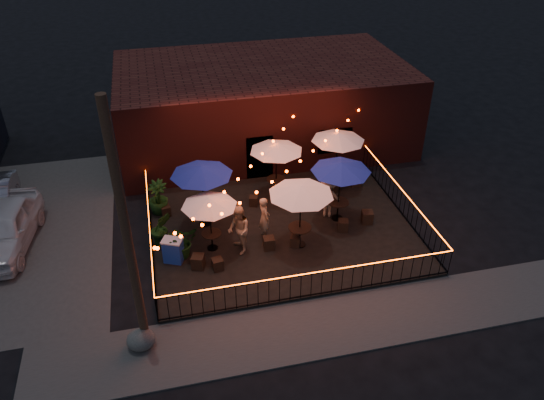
{
  "coord_description": "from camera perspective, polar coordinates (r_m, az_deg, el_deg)",
  "views": [
    {
      "loc": [
        -4.23,
        -14.36,
        12.45
      ],
      "look_at": [
        -0.34,
        2.2,
        1.37
      ],
      "focal_mm": 35.0,
      "sensor_mm": 36.0,
      "label": 1
    }
  ],
  "objects": [
    {
      "name": "cafe_table_3",
      "position": [
        21.83,
        0.47,
        5.63
      ],
      "size": [
        2.39,
        2.39,
        2.46
      ],
      "rotation": [
        0.0,
        0.0,
        0.08
      ],
      "color": "black",
      "rests_on": "patio"
    },
    {
      "name": "potted_shrub_b",
      "position": [
        20.07,
        -11.84,
        -3.01
      ],
      "size": [
        0.85,
        0.71,
        1.43
      ],
      "primitive_type": "imported",
      "rotation": [
        0.0,
        0.0,
        0.11
      ],
      "color": "#1D3E14",
      "rests_on": "patio"
    },
    {
      "name": "patron_c",
      "position": [
        21.25,
        6.05,
        0.3
      ],
      "size": [
        1.27,
        0.98,
        1.73
      ],
      "primitive_type": "imported",
      "rotation": [
        0.0,
        0.0,
        2.8
      ],
      "color": "beige",
      "rests_on": "patio"
    },
    {
      "name": "bistro_chair_9",
      "position": [
        21.4,
        10.2,
        -1.81
      ],
      "size": [
        0.5,
        0.5,
        0.5
      ],
      "primitive_type": "cube",
      "rotation": [
        0.0,
        0.0,
        2.94
      ],
      "color": "black",
      "rests_on": "patio"
    },
    {
      "name": "bistro_chair_5",
      "position": [
        19.88,
        2.52,
        -4.42
      ],
      "size": [
        0.48,
        0.48,
        0.43
      ],
      "primitive_type": "cube",
      "rotation": [
        0.0,
        0.0,
        2.74
      ],
      "color": "black",
      "rests_on": "patio"
    },
    {
      "name": "bistro_chair_3",
      "position": [
        21.87,
        -6.42,
        -0.59
      ],
      "size": [
        0.49,
        0.49,
        0.51
      ],
      "primitive_type": "cube",
      "rotation": [
        0.0,
        0.0,
        3.27
      ],
      "color": "black",
      "rests_on": "patio"
    },
    {
      "name": "potted_shrub_a",
      "position": [
        19.44,
        -9.71,
        -4.42
      ],
      "size": [
        1.43,
        1.35,
        1.25
      ],
      "primitive_type": "imported",
      "rotation": [
        0.0,
        0.0,
        0.42
      ],
      "color": "#183E13",
      "rests_on": "patio"
    },
    {
      "name": "boulder",
      "position": [
        16.79,
        -13.92,
        -14.38
      ],
      "size": [
        1.1,
        1.02,
        0.68
      ],
      "primitive_type": "ellipsoid",
      "rotation": [
        0.0,
        0.0,
        -0.39
      ],
      "color": "#44433F",
      "rests_on": "ground"
    },
    {
      "name": "ground",
      "position": [
        19.47,
        2.46,
        -6.72
      ],
      "size": [
        110.0,
        110.0,
        0.0
      ],
      "primitive_type": "plane",
      "color": "black",
      "rests_on": "ground"
    },
    {
      "name": "utility_pole",
      "position": [
        14.53,
        -15.32,
        -3.88
      ],
      "size": [
        0.26,
        0.26,
        8.0
      ],
      "primitive_type": "cylinder",
      "color": "#362416",
      "rests_on": "ground"
    },
    {
      "name": "bistro_chair_6",
      "position": [
        22.13,
        -1.98,
        -0.09
      ],
      "size": [
        0.44,
        0.44,
        0.41
      ],
      "primitive_type": "cube",
      "rotation": [
        0.0,
        0.0,
        -0.32
      ],
      "color": "black",
      "rests_on": "patio"
    },
    {
      "name": "bistro_chair_2",
      "position": [
        21.92,
        -11.36,
        -1.13
      ],
      "size": [
        0.42,
        0.42,
        0.43
      ],
      "primitive_type": "cube",
      "rotation": [
        0.0,
        0.0,
        0.17
      ],
      "color": "black",
      "rests_on": "patio"
    },
    {
      "name": "bistro_chair_10",
      "position": [
        23.23,
        6.77,
        1.5
      ],
      "size": [
        0.51,
        0.51,
        0.46
      ],
      "primitive_type": "cube",
      "rotation": [
        0.0,
        0.0,
        0.38
      ],
      "color": "black",
      "rests_on": "patio"
    },
    {
      "name": "bistro_chair_8",
      "position": [
        20.82,
        7.65,
        -2.71
      ],
      "size": [
        0.48,
        0.48,
        0.46
      ],
      "primitive_type": "cube",
      "rotation": [
        0.0,
        0.0,
        -0.31
      ],
      "color": "black",
      "rests_on": "patio"
    },
    {
      "name": "cafe_table_2",
      "position": [
        18.7,
        3.15,
        0.98
      ],
      "size": [
        2.87,
        2.87,
        2.61
      ],
      "rotation": [
        0.0,
        0.0,
        0.25
      ],
      "color": "black",
      "rests_on": "patio"
    },
    {
      "name": "patron_b",
      "position": [
        19.19,
        -3.61,
        -3.22
      ],
      "size": [
        0.84,
        1.02,
        1.92
      ],
      "primitive_type": "imported",
      "rotation": [
        0.0,
        0.0,
        -1.44
      ],
      "color": "#D2B28E",
      "rests_on": "patio"
    },
    {
      "name": "cafe_table_0",
      "position": [
        18.81,
        -6.79,
        -0.3
      ],
      "size": [
        2.08,
        2.08,
        2.22
      ],
      "rotation": [
        0.0,
        0.0,
        0.03
      ],
      "color": "black",
      "rests_on": "patio"
    },
    {
      "name": "sidewalk",
      "position": [
        17.2,
        5.4,
        -13.39
      ],
      "size": [
        18.0,
        2.5,
        0.05
      ],
      "primitive_type": "cube",
      "color": "#3D3B39",
      "rests_on": "ground"
    },
    {
      "name": "festoon_lights",
      "position": [
        19.16,
        -1.62,
        1.82
      ],
      "size": [
        10.02,
        8.72,
        1.32
      ],
      "color": "#FF3200",
      "rests_on": "ground"
    },
    {
      "name": "patron_a",
      "position": [
        19.96,
        -0.83,
        -1.9
      ],
      "size": [
        0.52,
        0.69,
        1.73
      ],
      "primitive_type": "imported",
      "rotation": [
        0.0,
        0.0,
        1.74
      ],
      "color": "tan",
      "rests_on": "patio"
    },
    {
      "name": "cafe_table_4",
      "position": [
        20.34,
        7.44,
        3.46
      ],
      "size": [
        2.94,
        2.94,
        2.57
      ],
      "rotation": [
        0.0,
        0.0,
        -0.32
      ],
      "color": "black",
      "rests_on": "patio"
    },
    {
      "name": "bistro_chair_4",
      "position": [
        19.72,
        -0.34,
        -4.65
      ],
      "size": [
        0.42,
        0.42,
        0.48
      ],
      "primitive_type": "cube",
      "rotation": [
        0.0,
        0.0,
        -0.05
      ],
      "color": "black",
      "rests_on": "patio"
    },
    {
      "name": "fence_right",
      "position": [
        22.18,
        13.66,
        -0.09
      ],
      "size": [
        0.04,
        8.0,
        1.04
      ],
      "rotation": [
        0.0,
        0.0,
        1.57
      ],
      "color": "black",
      "rests_on": "patio"
    },
    {
      "name": "brick_building",
      "position": [
        27.01,
        -1.04,
        10.29
      ],
      "size": [
        14.0,
        8.0,
        4.0
      ],
      "color": "#3E1410",
      "rests_on": "ground"
    },
    {
      "name": "cafe_table_5",
      "position": [
        22.72,
        7.13,
        6.69
      ],
      "size": [
        2.63,
        2.63,
        2.53
      ],
      "rotation": [
        0.0,
        0.0,
        -0.16
      ],
      "color": "black",
      "rests_on": "patio"
    },
    {
      "name": "bistro_chair_0",
      "position": [
        19.04,
        -7.96,
        -6.58
      ],
      "size": [
        0.54,
        0.54,
        0.51
      ],
      "primitive_type": "cube",
      "rotation": [
        0.0,
        0.0,
        -0.33
      ],
      "color": "black",
      "rests_on": "patio"
    },
    {
      "name": "patio",
      "position": [
        20.95,
        1.02,
        -3.16
      ],
      "size": [
        10.0,
        8.0,
        0.15
      ],
      "primitive_type": "cube",
      "color": "black",
      "rests_on": "ground"
    },
    {
      "name": "bistro_chair_7",
      "position": [
        22.56,
        3.55,
        0.56
      ],
      "size": [
        0.43,
        0.43,
        0.41
      ],
      "primitive_type": "cube",
      "rotation": [
        0.0,
        0.0,
        2.82
      ],
      "color": "black",
      "rests_on": "patio"
    },
    {
      "name": "fence_left",
      "position": [
        20.18,
        -12.9,
        -3.65
      ],
      "size": [
        0.04,
        8.0,
        1.04
      ],
      "rotation": [
        0.0,
        0.0,
        1.57
      ],
      "color": "black",
      "rests_on": "patio"
    },
    {
      "name": "bistro_chair_1",
      "position": [
        18.91,
        -5.88,
        -6.88
      ],
      "size": [
        0.42,
        0.42,
        0.43
      ],
      "primitive_type": "cube",
      "rotation": [
        0.0,
        0.0,
        3.3
      ],
      "color": "black",
      "rests_on": "patio"
    },
    {
      "name": "potted_shrub_c",
      "position": [
        21.88,
        -12.16,
        0.28
      ],
      "size": [
        1.07,
        1.07,
        1.45
      ],
      "primitive_type": "imported",
      "rotation": [
        0.0,
        0.0,
        -0.42
      ],
      "color": "#0A350A",
      "rests_on": "patio"
    },
    {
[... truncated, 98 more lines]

